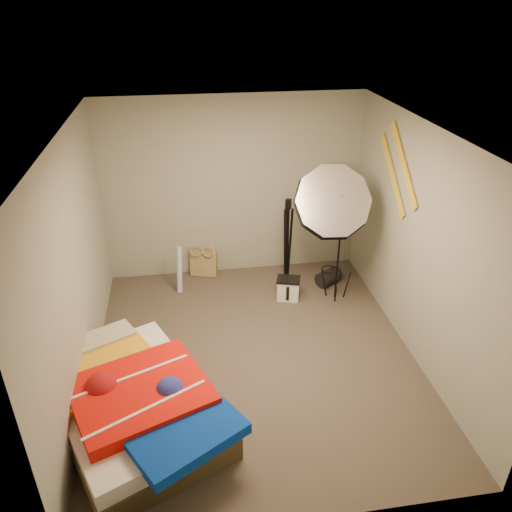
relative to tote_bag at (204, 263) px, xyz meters
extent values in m
plane|color=brown|center=(0.45, -1.90, -0.19)|extent=(4.00, 4.00, 0.00)
plane|color=silver|center=(0.45, -1.90, 2.31)|extent=(4.00, 4.00, 0.00)
plane|color=gray|center=(0.45, 0.10, 1.06)|extent=(3.50, 0.00, 3.50)
plane|color=gray|center=(0.45, -3.90, 1.06)|extent=(3.50, 0.00, 3.50)
plane|color=gray|center=(-1.30, -1.90, 1.06)|extent=(0.00, 4.00, 4.00)
plane|color=gray|center=(2.20, -1.90, 1.06)|extent=(0.00, 4.00, 4.00)
cube|color=tan|center=(0.00, 0.00, 0.00)|extent=(0.40, 0.25, 0.38)
cylinder|color=#5E8BD2|center=(-0.34, -0.37, 0.13)|extent=(0.13, 0.20, 0.64)
cube|color=white|center=(1.06, -0.80, -0.04)|extent=(0.33, 0.27, 0.28)
cylinder|color=black|center=(1.70, -0.51, -0.08)|extent=(0.41, 0.36, 0.21)
cube|color=gold|center=(2.18, -1.30, 1.76)|extent=(0.02, 0.91, 0.78)
cube|color=gold|center=(2.18, -1.05, 1.56)|extent=(0.02, 0.91, 0.78)
cube|color=#483A23|center=(-0.82, -2.69, -0.07)|extent=(1.92, 2.18, 0.24)
cube|color=silver|center=(-0.82, -2.69, 0.13)|extent=(1.87, 2.13, 0.16)
cube|color=gold|center=(-1.11, -2.38, 0.25)|extent=(1.30, 1.25, 0.13)
cube|color=red|center=(-0.72, -2.79, 0.27)|extent=(1.42, 1.32, 0.15)
cube|color=#0937AE|center=(-0.37, -3.23, 0.24)|extent=(1.15, 1.09, 0.11)
cube|color=#C4878E|center=(-1.14, -1.99, 0.29)|extent=(0.70, 0.55, 0.13)
cylinder|color=black|center=(1.69, -0.86, 0.56)|extent=(0.03, 0.03, 1.50)
cube|color=black|center=(1.69, -0.86, 1.27)|extent=(0.07, 0.07, 0.09)
cone|color=white|center=(1.51, -0.96, 1.22)|extent=(1.19, 0.92, 1.10)
cylinder|color=black|center=(1.09, -0.52, 0.40)|extent=(0.05, 0.05, 1.18)
cube|color=black|center=(1.09, -0.52, 1.05)|extent=(0.09, 0.09, 0.12)
camera|label=1|loc=(-0.21, -6.24, 3.47)|focal=35.00mm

